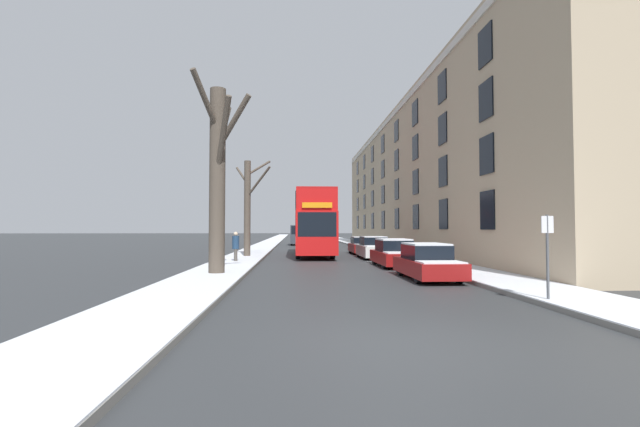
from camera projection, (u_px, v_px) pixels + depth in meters
The scene contains 14 objects.
ground_plane at pixel (417, 343), 7.34m from camera, with size 320.00×320.00×0.00m, color #303335.
sidewalk_left at pixel (272, 242), 59.91m from camera, with size 2.64×130.00×0.16m.
sidewalk_right at pixel (348, 242), 60.54m from camera, with size 2.64×130.00×0.16m.
terrace_facade_right at pixel (437, 182), 40.31m from camera, with size 9.10×52.96×12.75m.
bare_tree_left_0 at pixel (218, 172), 17.55m from camera, with size 2.31×3.39×8.04m.
bare_tree_left_1 at pixel (248, 205), 28.26m from camera, with size 2.66×3.29×6.64m.
double_decker_bus at pixel (313, 220), 30.92m from camera, with size 2.59×11.19×4.48m.
parked_car_0 at pixel (427, 263), 16.61m from camera, with size 1.72×4.28×1.39m.
parked_car_1 at pixel (394, 254), 22.10m from camera, with size 1.81×4.39×1.43m.
parked_car_2 at pixel (374, 248), 27.92m from camera, with size 1.79×4.32×1.44m.
parked_car_3 at pixel (362, 246), 32.90m from camera, with size 1.71×3.91×1.32m.
oncoming_van at pixel (299, 234), 50.25m from camera, with size 1.92×4.91×2.32m.
pedestrian_left_sidewalk at pixel (236, 246), 23.72m from camera, with size 0.39×0.39×1.77m.
street_sign_post at pixel (548, 253), 10.99m from camera, with size 0.32×0.07×2.32m.
Camera 1 is at (-2.09, -7.30, 1.98)m, focal length 24.00 mm.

